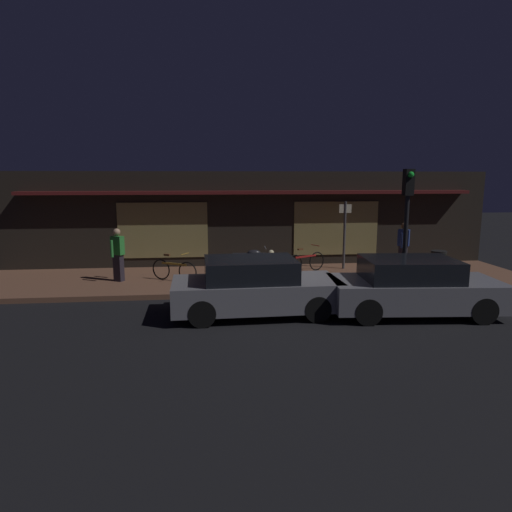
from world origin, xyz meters
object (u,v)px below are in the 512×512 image
object	(u,v)px
person_bystander	(403,245)
sign_post	(345,231)
bicycle_parked	(174,270)
trash_bin	(438,265)
motorcycle	(251,261)
person_photographer	(118,254)
traffic_light_pole	(407,211)
parked_car_far	(412,287)
parked_car_near	(254,287)
bicycle_extra	(306,262)

from	to	relation	value
person_bystander	sign_post	distance (m)	2.12
bicycle_parked	person_bystander	bearing A→B (deg)	7.08
trash_bin	motorcycle	bearing A→B (deg)	169.31
motorcycle	person_photographer	distance (m)	4.23
traffic_light_pole	parked_car_far	size ratio (longest dim) A/B	0.85
person_photographer	parked_car_near	xyz separation A→B (m)	(3.95, -3.46, -0.32)
person_photographer	parked_car_near	world-z (taller)	person_photographer
parked_car_near	parked_car_far	bearing A→B (deg)	-5.80
motorcycle	trash_bin	distance (m)	6.03
traffic_light_pole	parked_car_far	xyz separation A→B (m)	(-0.31, -1.25, -1.77)
parked_car_far	person_bystander	bearing A→B (deg)	68.67
bicycle_parked	traffic_light_pole	distance (m)	7.15
bicycle_parked	person_photographer	world-z (taller)	person_photographer
bicycle_parked	bicycle_extra	size ratio (longest dim) A/B	0.98
bicycle_extra	traffic_light_pole	distance (m)	4.37
motorcycle	bicycle_extra	xyz separation A→B (m)	(1.95, 0.43, -0.14)
trash_bin	traffic_light_pole	bearing A→B (deg)	-137.64
parked_car_near	sign_post	bearing A→B (deg)	51.62
traffic_light_pole	parked_car_far	world-z (taller)	traffic_light_pole
bicycle_extra	parked_car_near	xyz separation A→B (m)	(-2.21, -4.20, 0.20)
motorcycle	person_bystander	bearing A→B (deg)	5.30
person_bystander	trash_bin	bearing A→B (deg)	-74.14
parked_car_far	sign_post	bearing A→B (deg)	92.30
sign_post	parked_car_far	distance (m)	5.12
motorcycle	sign_post	distance (m)	3.66
motorcycle	parked_car_far	xyz separation A→B (m)	(3.64, -4.17, 0.06)
bicycle_extra	parked_car_far	bearing A→B (deg)	-69.81
bicycle_extra	trash_bin	distance (m)	4.27
person_bystander	motorcycle	bearing A→B (deg)	-174.70
bicycle_parked	sign_post	bearing A→B (deg)	13.05
bicycle_parked	parked_car_far	xyz separation A→B (m)	(6.11, -3.69, 0.20)
person_bystander	parked_car_far	world-z (taller)	person_bystander
trash_bin	parked_car_near	world-z (taller)	parked_car_near
person_photographer	bicycle_extra	bearing A→B (deg)	6.83
motorcycle	trash_bin	size ratio (longest dim) A/B	1.83
motorcycle	sign_post	bearing A→B (deg)	14.52
person_photographer	traffic_light_pole	size ratio (longest dim) A/B	0.46
parked_car_near	parked_car_far	distance (m)	3.91
bicycle_extra	person_photographer	xyz separation A→B (m)	(-6.15, -0.74, 0.52)
traffic_light_pole	person_bystander	bearing A→B (deg)	66.20
motorcycle	parked_car_far	distance (m)	5.53
parked_car_far	trash_bin	bearing A→B (deg)	53.12
person_bystander	parked_car_far	distance (m)	5.03
sign_post	traffic_light_pole	distance (m)	3.96
person_bystander	parked_car_far	xyz separation A→B (m)	(-1.82, -4.67, -0.32)
traffic_light_pole	parked_car_near	bearing A→B (deg)	-168.53
sign_post	parked_car_far	size ratio (longest dim) A/B	0.57
traffic_light_pole	parked_car_far	bearing A→B (deg)	-104.14
bicycle_extra	person_bystander	size ratio (longest dim) A/B	0.89
bicycle_parked	traffic_light_pole	size ratio (longest dim) A/B	0.40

